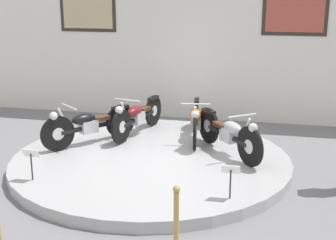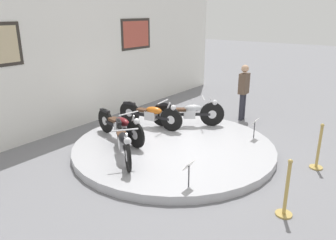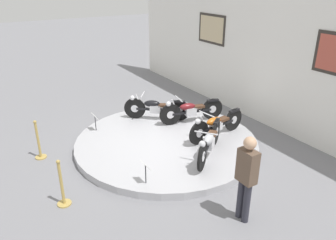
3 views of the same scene
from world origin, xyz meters
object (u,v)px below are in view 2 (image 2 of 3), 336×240
stanchion_post_left_of_entry (286,197)px  visitor_standing (244,89)px  motorcycle_black (123,141)px  info_placard_front_left (189,168)px  motorcycle_orange (151,114)px  motorcycle_silver (189,112)px  stanchion_post_right_of_entry (318,153)px  motorcycle_maroon (120,125)px  info_placard_front_centre (255,124)px

stanchion_post_left_of_entry → visitor_standing: bearing=32.3°
motorcycle_black → info_placard_front_left: motorcycle_black is taller
motorcycle_orange → stanchion_post_left_of_entry: size_ratio=1.93×
motorcycle_orange → visitor_standing: visitor_standing is taller
motorcycle_black → motorcycle_silver: 2.63m
visitor_standing → motorcycle_silver: bearing=159.8°
info_placard_front_left → stanchion_post_right_of_entry: (2.59, -1.63, -0.20)m
motorcycle_maroon → motorcycle_silver: motorcycle_silver is taller
motorcycle_silver → info_placard_front_centre: bearing=-83.8°
motorcycle_silver → info_placard_front_centre: 1.84m
info_placard_front_left → visitor_standing: (4.76, 1.11, 0.43)m
info_placard_front_left → stanchion_post_right_of_entry: size_ratio=0.50×
motorcycle_black → info_placard_front_centre: (2.82, -1.83, -0.02)m
motorcycle_black → info_placard_front_centre: size_ratio=3.14×
info_placard_front_left → stanchion_post_right_of_entry: stanchion_post_right_of_entry is taller
motorcycle_maroon → visitor_standing: bearing=-21.3°
stanchion_post_left_of_entry → info_placard_front_centre: bearing=32.1°
info_placard_front_centre → stanchion_post_left_of_entry: 3.06m
motorcycle_orange → motorcycle_silver: motorcycle_silver is taller
motorcycle_orange → stanchion_post_right_of_entry: stanchion_post_right_of_entry is taller
motorcycle_orange → motorcycle_silver: size_ratio=1.21×
motorcycle_black → stanchion_post_left_of_entry: bearing=-86.1°
motorcycle_silver → info_placard_front_centre: size_ratio=3.19×
stanchion_post_left_of_entry → stanchion_post_right_of_entry: same height
motorcycle_black → info_placard_front_centre: motorcycle_black is taller
motorcycle_black → stanchion_post_left_of_entry: 3.47m
motorcycle_silver → info_placard_front_centre: motorcycle_silver is taller
info_placard_front_left → visitor_standing: visitor_standing is taller
motorcycle_maroon → motorcycle_silver: bearing=-22.5°
motorcycle_maroon → info_placard_front_left: 2.77m
motorcycle_black → stanchion_post_left_of_entry: (0.24, -3.45, -0.23)m
visitor_standing → stanchion_post_right_of_entry: size_ratio=1.68×
motorcycle_orange → stanchion_post_left_of_entry: stanchion_post_left_of_entry is taller
stanchion_post_right_of_entry → motorcycle_maroon: bearing=111.5°
motorcycle_maroon → stanchion_post_left_of_entry: stanchion_post_left_of_entry is taller
motorcycle_orange → info_placard_front_centre: (0.92, -2.61, -0.02)m
motorcycle_black → motorcycle_silver: motorcycle_silver is taller
motorcycle_orange → info_placard_front_centre: bearing=-70.7°
motorcycle_maroon → motorcycle_black: bearing=-132.3°
visitor_standing → stanchion_post_right_of_entry: (-2.17, -2.74, -0.64)m
visitor_standing → motorcycle_black: bearing=171.1°
info_placard_front_left → info_placard_front_centre: size_ratio=1.00×
motorcycle_silver → visitor_standing: 2.10m
motorcycle_orange → motorcycle_maroon: bearing=179.9°
info_placard_front_centre → motorcycle_silver: bearing=96.2°
motorcycle_maroon → stanchion_post_left_of_entry: (-0.48, -4.24, -0.23)m
motorcycle_silver → info_placard_front_centre: (0.20, -1.83, -0.03)m
visitor_standing → stanchion_post_left_of_entry: (-4.33, -2.74, -0.64)m
motorcycle_orange → stanchion_post_right_of_entry: 4.27m
motorcycle_orange → info_placard_front_centre: motorcycle_orange is taller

